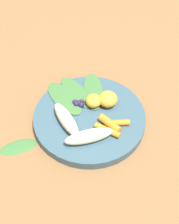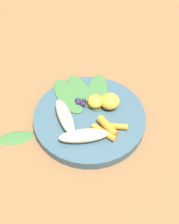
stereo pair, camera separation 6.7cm
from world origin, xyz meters
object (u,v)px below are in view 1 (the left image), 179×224
object	(u,v)px
bowl	(90,118)
orange_segment_near	(94,101)
kale_leaf_stray	(18,147)
banana_peeled_right	(66,119)
banana_peeled_left	(89,136)

from	to	relation	value
bowl	orange_segment_near	xyz separation A→B (m)	(-0.02, 0.03, 0.03)
kale_leaf_stray	orange_segment_near	bearing A→B (deg)	-167.09
orange_segment_near	kale_leaf_stray	size ratio (longest dim) A/B	0.46
orange_segment_near	banana_peeled_right	bearing A→B (deg)	-85.23
orange_segment_near	bowl	bearing A→B (deg)	-55.63
banana_peeled_left	kale_leaf_stray	size ratio (longest dim) A/B	1.28
banana_peeled_left	banana_peeled_right	xyz separation A→B (m)	(-0.07, -0.01, 0.00)
bowl	banana_peeled_right	distance (m)	0.07
kale_leaf_stray	bowl	bearing A→B (deg)	-173.90
banana_peeled_left	banana_peeled_right	distance (m)	0.07
bowl	banana_peeled_left	distance (m)	0.08
bowl	banana_peeled_left	xyz separation A→B (m)	(0.06, -0.05, 0.03)
banana_peeled_left	kale_leaf_stray	bearing A→B (deg)	165.30
banana_peeled_left	orange_segment_near	size ratio (longest dim) A/B	2.79
bowl	kale_leaf_stray	bearing A→B (deg)	-102.47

